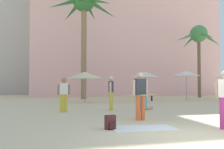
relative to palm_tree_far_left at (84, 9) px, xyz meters
The scene contains 14 objects.
ground 19.20m from the palm_tree_far_left, 89.79° to the right, with size 120.00×120.00×0.00m, color beige.
hotel_pink 10.81m from the palm_tree_far_left, 54.40° to the left, with size 22.11×9.20×15.41m, color beige.
hotel_tower_gray 17.49m from the palm_tree_far_left, 103.86° to the left, with size 15.66×9.82×26.00m, color #A8A8A3.
palm_tree_far_left is the anchor object (origin of this frame).
palm_tree_center 11.68m from the palm_tree_far_left, ahead, with size 4.95×4.95×7.21m.
cafe_umbrella_0 10.54m from the palm_tree_far_left, 25.14° to the right, with size 2.25×2.25×2.42m.
cafe_umbrella_1 7.25m from the palm_tree_far_left, 98.35° to the right, with size 2.76×2.76×2.24m.
cafe_umbrella_2 8.39m from the palm_tree_far_left, 46.32° to the right, with size 2.33×2.33×2.28m.
beach_towel 17.59m from the palm_tree_far_left, 92.84° to the right, with size 1.93×1.06×0.01m, color white.
backpack 17.52m from the palm_tree_far_left, 96.56° to the right, with size 0.34×0.31×0.42m.
person_near_right 12.97m from the palm_tree_far_left, 82.03° to the right, with size 0.98×0.89×0.94m.
person_far_right 15.55m from the palm_tree_far_left, 90.85° to the right, with size 0.61×2.80×1.80m.
person_mid_right 12.38m from the palm_tree_far_left, 91.64° to the right, with size 0.35×0.59×1.75m.
person_mid_center 12.84m from the palm_tree_far_left, 104.55° to the right, with size 0.61×0.26×1.63m.
Camera 1 is at (-3.91, -5.71, 1.35)m, focal length 42.39 mm.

